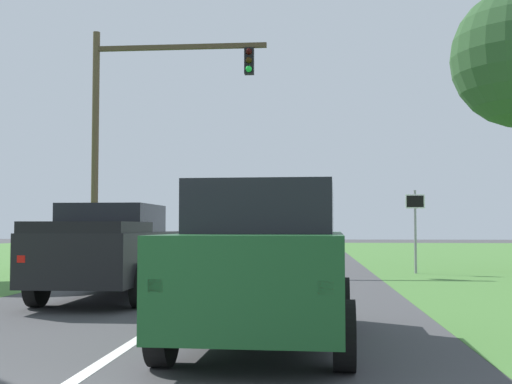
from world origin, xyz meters
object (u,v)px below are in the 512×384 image
pickup_truck_lead (115,249)px  traffic_light (136,115)px  crossing_suv_far (125,239)px  red_suv_near (267,260)px  keep_moving_sign (415,220)px

pickup_truck_lead → traffic_light: (-2.02, 8.77, 4.30)m
traffic_light → crossing_suv_far: traffic_light is taller
red_suv_near → traffic_light: traffic_light is taller
red_suv_near → pickup_truck_lead: (-3.46, 4.88, -0.04)m
pickup_truck_lead → crossing_suv_far: bearing=105.3°
red_suv_near → crossing_suv_far: bearing=112.3°
pickup_truck_lead → keep_moving_sign: keep_moving_sign is taller
pickup_truck_lead → keep_moving_sign: bearing=46.1°
traffic_light → keep_moving_sign: 10.01m
traffic_light → crossing_suv_far: size_ratio=1.74×
pickup_truck_lead → traffic_light: bearing=102.9°
traffic_light → crossing_suv_far: 4.81m
red_suv_near → traffic_light: bearing=111.8°
keep_moving_sign → traffic_light: bearing=172.3°
traffic_light → pickup_truck_lead: bearing=-77.1°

